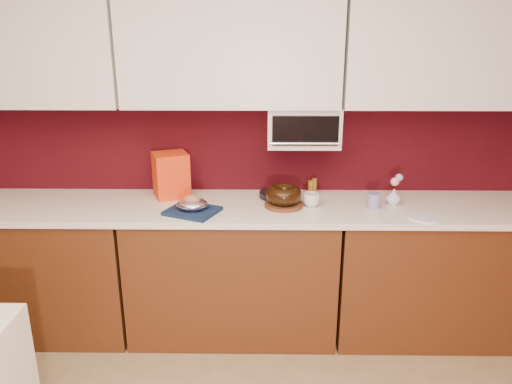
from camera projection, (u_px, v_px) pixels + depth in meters
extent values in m
cube|color=#3D080E|center=(234.00, 140.00, 3.33)|extent=(4.00, 0.02, 2.50)
cube|color=#532910|center=(33.00, 270.00, 3.31)|extent=(1.31, 0.58, 0.86)
cube|color=#532910|center=(233.00, 272.00, 3.30)|extent=(1.31, 0.58, 0.86)
cube|color=#532910|center=(435.00, 273.00, 3.28)|extent=(1.31, 0.58, 0.86)
cube|color=white|center=(232.00, 208.00, 3.15)|extent=(4.00, 0.62, 0.04)
cube|color=white|center=(10.00, 47.00, 3.00)|extent=(1.31, 0.33, 0.70)
cube|color=white|center=(231.00, 48.00, 2.98)|extent=(1.31, 0.33, 0.70)
cube|color=white|center=(454.00, 48.00, 2.97)|extent=(1.31, 0.33, 0.70)
cube|color=white|center=(303.00, 126.00, 3.15)|extent=(0.45, 0.30, 0.25)
cube|color=black|center=(305.00, 131.00, 3.00)|extent=(0.40, 0.02, 0.18)
cylinder|color=silver|center=(305.00, 143.00, 3.00)|extent=(0.42, 0.02, 0.02)
cylinder|color=brown|center=(284.00, 205.00, 3.11)|extent=(0.26, 0.26, 0.02)
torus|color=black|center=(284.00, 194.00, 3.09)|extent=(0.29, 0.29, 0.09)
cube|color=#122143|center=(192.00, 211.00, 3.01)|extent=(0.36, 0.34, 0.02)
ellipsoid|color=silver|center=(192.00, 204.00, 3.00)|extent=(0.23, 0.22, 0.07)
ellipsoid|color=#AE714F|center=(192.00, 200.00, 2.99)|extent=(0.13, 0.11, 0.07)
cube|color=red|center=(171.00, 175.00, 3.27)|extent=(0.27, 0.26, 0.29)
cylinder|color=black|center=(275.00, 195.00, 3.29)|extent=(0.23, 0.23, 0.04)
imported|color=silver|center=(311.00, 198.00, 3.11)|extent=(0.13, 0.13, 0.10)
cylinder|color=navy|center=(374.00, 201.00, 3.08)|extent=(0.10, 0.10, 0.09)
imported|color=silver|center=(394.00, 196.00, 3.15)|extent=(0.09, 0.09, 0.11)
sphere|color=pink|center=(395.00, 182.00, 3.12)|extent=(0.05, 0.05, 0.05)
sphere|color=#87ACD9|center=(399.00, 177.00, 3.13)|extent=(0.05, 0.05, 0.05)
cylinder|color=white|center=(425.00, 217.00, 2.94)|extent=(0.24, 0.24, 0.01)
cylinder|color=#8E6419|center=(311.00, 188.00, 3.32)|extent=(0.04, 0.04, 0.10)
cylinder|color=brown|center=(314.00, 187.00, 3.31)|extent=(0.04, 0.04, 0.12)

